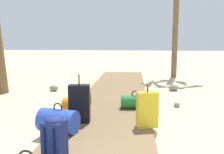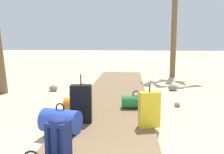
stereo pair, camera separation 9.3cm
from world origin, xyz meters
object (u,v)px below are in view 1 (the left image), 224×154
(duffel_bag_blue, at_px, (58,121))
(duffel_bag_olive, at_px, (80,98))
(duffel_bag_orange, at_px, (75,106))
(backpack_navy, at_px, (54,137))
(suitcase_black, at_px, (79,104))
(duffel_bag_green, at_px, (135,102))
(suitcase_yellow, at_px, (147,110))

(duffel_bag_blue, bearing_deg, duffel_bag_olive, 90.44)
(duffel_bag_orange, xyz_separation_m, backpack_navy, (0.22, -1.98, 0.13))
(suitcase_black, bearing_deg, backpack_navy, -90.13)
(duffel_bag_green, distance_m, duffel_bag_blue, 2.03)
(duffel_bag_olive, bearing_deg, duffel_bag_green, -5.19)
(duffel_bag_green, xyz_separation_m, suitcase_yellow, (0.21, -1.19, 0.17))
(duffel_bag_green, xyz_separation_m, duffel_bag_blue, (-1.28, -1.58, 0.05))
(duffel_bag_orange, relative_size, suitcase_black, 0.54)
(duffel_bag_green, height_order, duffel_bag_blue, duffel_bag_blue)
(backpack_navy, distance_m, duffel_bag_blue, 0.95)
(duffel_bag_olive, xyz_separation_m, suitcase_black, (0.25, -1.15, 0.17))
(suitcase_yellow, height_order, backpack_navy, suitcase_yellow)
(duffel_bag_green, bearing_deg, duffel_bag_olive, 174.81)
(duffel_bag_olive, xyz_separation_m, duffel_bag_green, (1.29, -0.12, -0.04))
(duffel_bag_olive, relative_size, duffel_bag_orange, 1.18)
(duffel_bag_green, distance_m, suitcase_black, 1.48)
(duffel_bag_orange, distance_m, duffel_bag_blue, 1.07)
(duffel_bag_orange, height_order, duffel_bag_blue, duffel_bag_blue)
(backpack_navy, height_order, suitcase_black, suitcase_black)
(suitcase_yellow, bearing_deg, duffel_bag_blue, -165.32)
(suitcase_black, bearing_deg, duffel_bag_olive, 102.43)
(duffel_bag_olive, height_order, suitcase_yellow, suitcase_yellow)
(duffel_bag_orange, xyz_separation_m, duffel_bag_green, (1.25, 0.51, -0.02))
(duffel_bag_olive, xyz_separation_m, duffel_bag_orange, (0.03, -0.63, -0.02))
(backpack_navy, bearing_deg, suitcase_yellow, 46.23)
(backpack_navy, relative_size, suitcase_black, 0.63)
(suitcase_black, xyz_separation_m, duffel_bag_blue, (-0.24, -0.54, -0.16))
(duffel_bag_olive, relative_size, suitcase_black, 0.64)
(duffel_bag_orange, xyz_separation_m, suitcase_yellow, (1.46, -0.68, 0.15))
(suitcase_yellow, relative_size, suitcase_black, 0.83)
(suitcase_black, bearing_deg, duffel_bag_blue, -113.97)
(duffel_bag_green, bearing_deg, duffel_bag_orange, -157.93)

